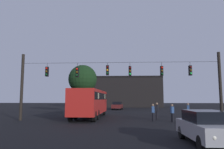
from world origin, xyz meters
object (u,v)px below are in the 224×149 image
(pedestrian_crossing_center, at_px, (157,110))
(pedestrian_crossing_right, at_px, (153,111))
(city_bus, at_px, (90,101))
(tree_left_silhouette, at_px, (83,79))
(car_near_right, at_px, (207,127))
(car_far_left, at_px, (117,106))
(pedestrian_crossing_left, at_px, (188,110))
(pedestrian_near_bus, at_px, (172,112))

(pedestrian_crossing_center, height_order, pedestrian_crossing_right, pedestrian_crossing_center)
(city_bus, height_order, tree_left_silhouette, tree_left_silhouette)
(car_near_right, relative_size, pedestrian_crossing_center, 2.57)
(car_near_right, relative_size, car_far_left, 0.98)
(city_bus, xyz_separation_m, car_near_right, (7.53, -13.55, -1.07))
(car_far_left, distance_m, pedestrian_crossing_center, 20.35)
(pedestrian_crossing_left, bearing_deg, city_bus, 175.09)
(pedestrian_crossing_left, bearing_deg, pedestrian_near_bus, -127.61)
(car_far_left, height_order, pedestrian_crossing_left, pedestrian_crossing_left)
(pedestrian_crossing_left, distance_m, pedestrian_crossing_right, 4.64)
(pedestrian_crossing_center, bearing_deg, car_far_left, 103.22)
(car_near_right, height_order, tree_left_silhouette, tree_left_silhouette)
(pedestrian_crossing_left, bearing_deg, tree_left_silhouette, 141.59)
(pedestrian_crossing_center, distance_m, tree_left_silhouette, 15.34)
(pedestrian_crossing_right, xyz_separation_m, tree_left_silhouette, (-9.18, 12.85, 4.26))
(pedestrian_crossing_right, height_order, pedestrian_near_bus, pedestrian_crossing_right)
(car_far_left, distance_m, pedestrian_crossing_right, 22.02)
(tree_left_silhouette, bearing_deg, pedestrian_near_bus, -51.00)
(city_bus, xyz_separation_m, car_far_left, (2.42, 18.32, -1.07))
(pedestrian_crossing_center, relative_size, pedestrian_crossing_right, 1.06)
(city_bus, xyz_separation_m, pedestrian_near_bus, (8.08, -3.87, -0.97))
(car_far_left, xyz_separation_m, tree_left_silhouette, (-5.17, -8.80, 4.36))
(car_far_left, height_order, pedestrian_crossing_right, pedestrian_crossing_right)
(pedestrian_near_bus, bearing_deg, pedestrian_crossing_right, 161.99)
(pedestrian_crossing_left, xyz_separation_m, pedestrian_crossing_center, (-3.31, -0.60, 0.04))
(car_far_left, relative_size, pedestrian_crossing_right, 2.79)
(pedestrian_crossing_center, relative_size, pedestrian_near_bus, 1.06)
(car_far_left, bearing_deg, car_near_right, -80.88)
(car_far_left, bearing_deg, pedestrian_crossing_center, -76.78)
(city_bus, relative_size, car_near_right, 2.54)
(car_near_right, xyz_separation_m, pedestrian_crossing_center, (-0.47, 12.06, 0.16))
(pedestrian_crossing_left, bearing_deg, car_near_right, -102.65)
(car_near_right, height_order, pedestrian_crossing_center, pedestrian_crossing_center)
(car_far_left, xyz_separation_m, pedestrian_near_bus, (5.67, -22.19, 0.10))
(car_near_right, distance_m, car_far_left, 32.27)
(pedestrian_crossing_left, bearing_deg, car_far_left, 112.50)
(pedestrian_crossing_center, bearing_deg, pedestrian_near_bus, -66.92)
(car_far_left, bearing_deg, pedestrian_crossing_right, -79.51)
(car_near_right, height_order, pedestrian_crossing_right, pedestrian_crossing_right)
(pedestrian_crossing_center, xyz_separation_m, tree_left_silhouette, (-9.82, 11.01, 4.20))
(pedestrian_crossing_center, relative_size, tree_left_silhouette, 0.23)
(car_near_right, distance_m, pedestrian_crossing_center, 12.07)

